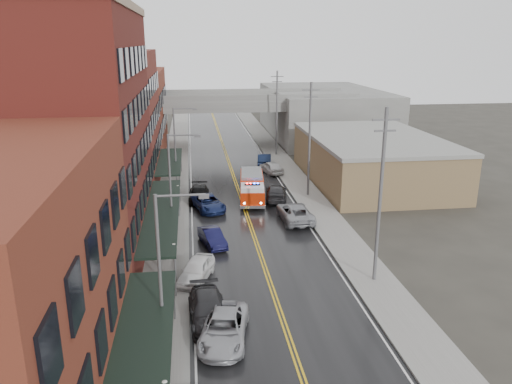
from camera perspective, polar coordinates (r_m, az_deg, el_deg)
road at (r=47.94m, az=-1.10°, el=-2.53°), size 11.00×160.00×0.02m
sidewalk_left at (r=47.71m, az=-9.85°, el=-2.80°), size 3.00×160.00×0.15m
sidewalk_right at (r=49.22m, az=7.38°, el=-2.07°), size 3.00×160.00×0.15m
curb_left at (r=47.66m, az=-7.87°, el=-2.73°), size 0.30×160.00×0.15m
curb_right at (r=48.83m, az=5.51°, el=-2.16°), size 0.30×160.00×0.15m
brick_building_b at (r=39.45m, az=-19.64°, el=5.77°), size 9.00×20.00×18.00m
brick_building_c at (r=56.69m, az=-15.99°, el=7.67°), size 9.00×15.00×15.00m
brick_building_far at (r=74.08m, az=-14.04°, el=8.68°), size 9.00×20.00×12.00m
tan_building at (r=60.33m, az=13.09°, el=3.57°), size 14.00×22.00×5.00m
right_far_block at (r=88.80m, az=7.66°, el=9.01°), size 18.00×30.00×8.00m
awning_0 at (r=23.08m, az=-13.01°, el=-17.76°), size 2.60×16.00×3.09m
awning_1 at (r=40.17m, az=-10.67°, el=-2.24°), size 2.60×18.00×3.09m
awning_2 at (r=56.99m, az=-9.84°, el=3.49°), size 2.60×13.00×3.09m
globe_lamp_1 at (r=33.84m, az=-9.31°, el=-7.11°), size 0.44×0.44×3.12m
globe_lamp_2 at (r=46.98m, az=-8.89°, el=-0.19°), size 0.44×0.44×3.12m
street_lamp_0 at (r=25.38m, az=-10.41°, el=-8.50°), size 2.64×0.22×9.00m
street_lamp_1 at (r=40.43m, az=-9.44°, el=1.22°), size 2.64×0.22×9.00m
street_lamp_2 at (r=56.00m, az=-9.00°, el=5.60°), size 2.64×0.22×9.00m
utility_pole_0 at (r=33.73m, az=14.03°, el=-0.24°), size 1.80×0.24×12.00m
utility_pole_1 at (r=52.30m, az=6.14°, el=6.17°), size 1.80×0.24×12.00m
utility_pole_2 at (r=71.64m, az=2.39°, el=9.14°), size 1.80×0.24×12.00m
overpass at (r=77.74m, az=-3.82°, el=9.49°), size 40.00×10.00×7.50m
fire_truck at (r=51.63m, az=-0.47°, el=0.63°), size 3.64×7.74×2.75m
parked_car_left_2 at (r=28.59m, az=-3.69°, el=-15.27°), size 3.41×5.73×1.49m
parked_car_left_3 at (r=30.32m, az=-5.53°, el=-13.25°), size 2.44×5.37×1.53m
parked_car_left_4 at (r=35.18m, az=-6.86°, el=-8.82°), size 3.13×4.78×1.51m
parked_car_left_5 at (r=40.73m, az=-5.02°, el=-5.20°), size 2.40×4.33×1.35m
parked_car_left_6 at (r=49.10m, az=-5.51°, el=-1.25°), size 3.76×5.71×1.46m
parked_car_left_7 at (r=52.10m, az=-6.54°, el=-0.21°), size 2.28×5.10×1.45m
parked_car_right_0 at (r=46.08m, az=4.48°, el=-2.34°), size 2.89×5.91×1.62m
parked_car_right_1 at (r=52.14m, az=2.31°, el=-0.04°), size 3.03×5.61×1.54m
parked_car_right_2 at (r=62.49m, az=1.76°, el=2.84°), size 2.90×4.90×1.57m
parked_car_right_3 at (r=66.49m, az=0.97°, el=3.73°), size 2.48×5.15×1.63m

